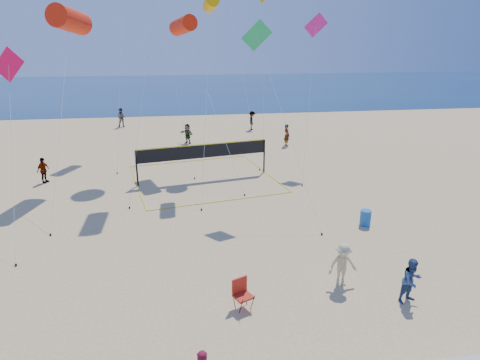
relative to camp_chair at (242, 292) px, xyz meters
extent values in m
plane|color=tan|center=(-1.29, -0.97, -0.60)|extent=(120.00, 120.00, 0.00)
cube|color=navy|center=(-1.29, 61.03, -0.58)|extent=(140.00, 50.00, 0.03)
imported|color=#304978|center=(5.75, -0.48, 0.20)|extent=(0.91, 0.79, 1.60)
imported|color=#C9B986|center=(3.80, 0.81, 0.23)|extent=(1.12, 0.69, 1.67)
imported|color=gray|center=(-10.14, 14.29, 0.20)|extent=(0.77, 1.01, 1.59)
imported|color=gray|center=(-1.14, 23.01, 0.23)|extent=(1.35, 1.49, 1.65)
imported|color=gray|center=(6.84, 21.06, 0.29)|extent=(0.57, 0.73, 1.78)
imported|color=gray|center=(-7.30, 30.53, 0.33)|extent=(0.93, 0.74, 1.86)
imported|color=gray|center=(5.10, 27.52, 0.29)|extent=(0.80, 1.22, 1.77)
cube|color=red|center=(0.04, -0.09, -0.13)|extent=(0.74, 0.71, 0.06)
cube|color=red|center=(-0.05, 0.11, 0.18)|extent=(0.54, 0.29, 0.57)
cylinder|color=black|center=(-0.08, -0.38, -0.34)|extent=(0.14, 0.27, 0.74)
cylinder|color=black|center=(-0.25, 0.00, -0.34)|extent=(0.14, 0.27, 0.74)
cylinder|color=black|center=(0.34, -0.19, -0.34)|extent=(0.14, 0.27, 0.74)
cylinder|color=black|center=(0.16, 0.19, -0.34)|extent=(0.14, 0.27, 0.74)
cylinder|color=#195AA5|center=(6.80, 5.57, -0.21)|extent=(0.68, 0.68, 0.77)
cylinder|color=black|center=(-4.41, 12.87, 0.50)|extent=(0.10, 0.10, 2.19)
cylinder|color=black|center=(3.64, 14.44, 0.50)|extent=(0.10, 0.10, 2.19)
cube|color=black|center=(-0.38, 13.65, 1.18)|extent=(8.06, 1.59, 0.82)
cube|color=yellow|center=(-0.38, 13.65, 1.62)|extent=(8.06, 1.60, 0.06)
cube|color=yellow|center=(0.40, 9.63, -0.59)|extent=(8.26, 1.66, 0.02)
cube|color=yellow|center=(-1.17, 17.68, -0.59)|extent=(8.26, 1.66, 0.02)
cylinder|color=red|center=(-7.62, 14.76, 8.84)|extent=(2.03, 3.30, 1.68)
cylinder|color=silver|center=(-7.71, 10.65, 4.14)|extent=(0.21, 8.23, 9.39)
cylinder|color=black|center=(-7.81, 6.54, -0.55)|extent=(0.08, 0.08, 0.10)
cylinder|color=silver|center=(-3.48, 11.96, 5.95)|extent=(2.20, 5.37, 12.99)
cylinder|color=black|center=(-4.57, 9.29, -0.55)|extent=(0.08, 0.08, 0.10)
cylinder|color=#EAA803|center=(0.34, 14.34, 9.77)|extent=(0.87, 1.88, 1.01)
cylinder|color=silver|center=(-0.25, 11.41, 4.61)|extent=(1.20, 5.88, 10.33)
cylinder|color=black|center=(-0.84, 8.48, -0.55)|extent=(0.08, 0.08, 0.10)
cube|color=#F4094B|center=(-9.69, 10.31, 6.71)|extent=(1.66, 0.54, 1.72)
cylinder|color=silver|center=(-9.06, 7.11, 3.08)|extent=(1.28, 6.41, 7.26)
cylinder|color=black|center=(-8.43, 3.92, -0.55)|extent=(0.08, 0.08, 0.10)
cube|color=green|center=(2.24, 10.03, 8.02)|extent=(1.54, 0.34, 1.55)
cylinder|color=silver|center=(3.33, 7.43, 3.74)|extent=(2.20, 5.20, 8.58)
cylinder|color=black|center=(4.42, 4.84, -0.55)|extent=(0.08, 0.08, 0.10)
cube|color=#DD2085|center=(7.45, 16.83, 8.64)|extent=(1.61, 0.27, 1.59)
cylinder|color=silver|center=(6.41, 14.11, 4.04)|extent=(2.09, 5.45, 9.19)
cylinder|color=black|center=(5.37, 11.39, -0.55)|extent=(0.08, 0.08, 0.10)
cylinder|color=silver|center=(-2.14, 16.27, 6.15)|extent=(2.36, 5.23, 13.39)
cylinder|color=black|center=(-0.97, 13.66, -0.55)|extent=(0.08, 0.08, 0.10)
cylinder|color=silver|center=(2.50, 16.86, 5.91)|extent=(1.88, 4.08, 12.92)
cylinder|color=black|center=(3.43, 14.83, -0.55)|extent=(0.08, 0.08, 0.10)
cylinder|color=silver|center=(-5.60, 19.98, 6.78)|extent=(0.71, 9.13, 14.66)
cylinder|color=black|center=(-5.95, 15.42, -0.55)|extent=(0.08, 0.08, 0.10)
cylinder|color=silver|center=(5.41, 23.81, 5.39)|extent=(1.03, 5.88, 11.88)
cylinder|color=black|center=(4.90, 20.88, -0.55)|extent=(0.08, 0.08, 0.10)
cylinder|color=red|center=(-1.23, 17.50, 8.60)|extent=(1.86, 2.66, 1.34)
cylinder|color=silver|center=(0.24, 13.89, 4.03)|extent=(2.96, 7.24, 9.16)
cylinder|color=black|center=(1.71, 10.28, -0.55)|extent=(0.08, 0.08, 0.10)
camera|label=1|loc=(-1.80, -12.06, 8.10)|focal=32.00mm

